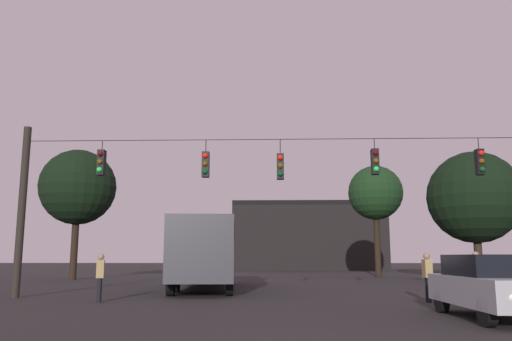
% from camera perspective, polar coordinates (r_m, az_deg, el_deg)
% --- Properties ---
extents(ground_plane, '(168.00, 168.00, 0.00)m').
position_cam_1_polar(ground_plane, '(31.60, 3.11, -12.20)').
color(ground_plane, black).
rests_on(ground_plane, ground).
extents(overhead_signal_span, '(20.20, 0.44, 6.33)m').
position_cam_1_polar(overhead_signal_span, '(18.78, 3.75, -2.52)').
color(overhead_signal_span, black).
rests_on(overhead_signal_span, ground).
extents(city_bus, '(3.41, 11.17, 3.00)m').
position_cam_1_polar(city_bus, '(24.06, -5.61, -8.57)').
color(city_bus, '#2D2D33').
rests_on(city_bus, ground).
extents(car_near_right, '(1.86, 4.36, 1.52)m').
position_cam_1_polar(car_near_right, '(13.85, 24.88, -11.50)').
color(car_near_right, '#99999E').
rests_on(car_near_right, ground).
extents(pedestrian_crossing_left, '(0.32, 0.41, 1.57)m').
position_cam_1_polar(pedestrian_crossing_left, '(17.93, -16.96, -11.05)').
color(pedestrian_crossing_left, black).
rests_on(pedestrian_crossing_left, ground).
extents(pedestrian_crossing_center, '(0.26, 0.37, 1.59)m').
position_cam_1_polar(pedestrian_crossing_center, '(18.02, 18.56, -10.91)').
color(pedestrian_crossing_center, black).
rests_on(pedestrian_crossing_center, ground).
extents(pedestrian_crossing_right, '(0.34, 0.42, 1.64)m').
position_cam_1_polar(pedestrian_crossing_right, '(19.21, 23.37, -10.42)').
color(pedestrian_crossing_right, black).
rests_on(pedestrian_crossing_right, ground).
extents(corner_building, '(16.48, 8.03, 7.36)m').
position_cam_1_polar(corner_building, '(58.24, 5.80, -7.32)').
color(corner_building, black).
rests_on(corner_building, ground).
extents(tree_left_silhouette, '(3.97, 3.97, 8.07)m').
position_cam_1_polar(tree_left_silhouette, '(38.59, 13.15, -2.50)').
color(tree_left_silhouette, black).
rests_on(tree_left_silhouette, ground).
extents(tree_behind_building, '(5.89, 5.89, 8.18)m').
position_cam_1_polar(tree_behind_building, '(35.78, 23.13, -2.76)').
color(tree_behind_building, '#2D2116').
rests_on(tree_behind_building, ground).
extents(tree_right_far, '(4.94, 4.94, 8.45)m').
position_cam_1_polar(tree_right_far, '(35.67, -19.23, -1.80)').
color(tree_right_far, black).
rests_on(tree_right_far, ground).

